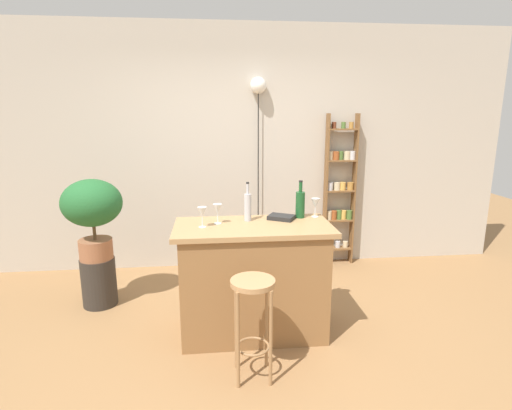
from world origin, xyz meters
TOP-DOWN VIEW (x-y plane):
  - ground at (0.00, 0.00)m, footprint 12.00×12.00m
  - back_wall at (0.00, 1.95)m, footprint 6.40×0.10m
  - kitchen_counter at (0.00, 0.30)m, footprint 1.27×0.63m
  - bar_stool at (-0.06, -0.31)m, footprint 0.31×0.31m
  - spice_shelf at (1.19, 1.82)m, footprint 0.36×0.13m
  - plant_stool at (-1.43, 0.95)m, footprint 0.32×0.32m
  - potted_plant at (-1.43, 0.95)m, footprint 0.55×0.50m
  - bottle_soda_blue at (0.42, 0.49)m, footprint 0.08×0.08m
  - bottle_olive_oil at (-0.03, 0.44)m, footprint 0.06×0.06m
  - wine_glass_left at (0.56, 0.50)m, footprint 0.07×0.07m
  - wine_glass_center at (-0.28, 0.37)m, footprint 0.07×0.07m
  - wine_glass_right at (-0.40, 0.28)m, footprint 0.07×0.07m
  - cookbook at (0.26, 0.45)m, footprint 0.26×0.23m
  - pendant_globe_light at (0.21, 1.84)m, footprint 0.18×0.18m

SIDE VIEW (x-z plane):
  - ground at x=0.00m, z-range 0.00..0.00m
  - plant_stool at x=-1.43m, z-range 0.00..0.47m
  - kitchen_counter at x=0.00m, z-range 0.00..0.95m
  - bar_stool at x=-0.06m, z-range 0.17..0.90m
  - spice_shelf at x=1.19m, z-range 0.02..1.83m
  - potted_plant at x=-1.43m, z-range 0.57..1.34m
  - cookbook at x=0.26m, z-range 0.95..0.98m
  - wine_glass_left at x=0.56m, z-range 0.98..1.14m
  - wine_glass_center at x=-0.28m, z-range 0.98..1.14m
  - wine_glass_right at x=-0.40m, z-range 0.98..1.14m
  - bottle_soda_blue at x=0.42m, z-range 0.91..1.23m
  - bottle_olive_oil at x=-0.03m, z-range 0.91..1.23m
  - back_wall at x=0.00m, z-range 0.00..2.80m
  - pendant_globe_light at x=0.21m, z-range 0.96..3.17m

